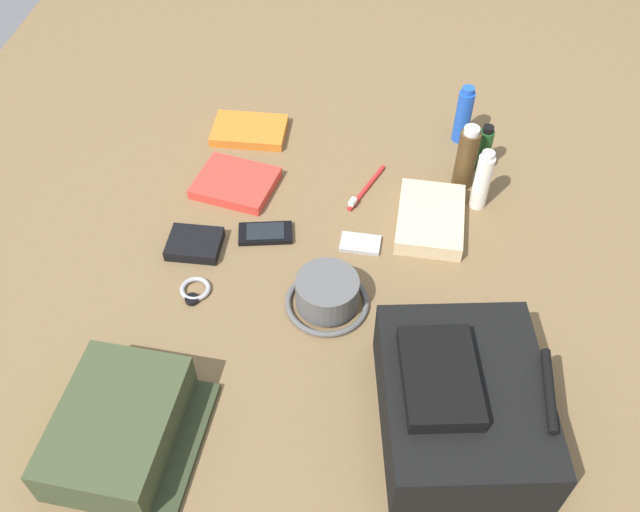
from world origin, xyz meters
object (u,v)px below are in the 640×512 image
shampoo_bottle (484,149)px  toothbrush (365,190)px  cell_phone (265,233)px  toiletry_pouch (121,428)px  cologne_bottle (466,158)px  bucket_hat (327,294)px  paperback_novel (249,131)px  wallet (195,244)px  wristwatch (195,290)px  folded_towel (430,219)px  toothpaste_tube (482,181)px  travel_guidebook (236,183)px  media_player (360,243)px  deodorant_spray (463,115)px  backpack (461,403)px

shampoo_bottle → toothbrush: size_ratio=0.78×
cell_phone → toothbrush: (-0.16, 0.20, 0.00)m
toiletry_pouch → cologne_bottle: (-0.72, 0.56, 0.04)m
shampoo_bottle → cell_phone: 0.54m
bucket_hat → paperback_novel: 0.56m
toiletry_pouch → wallet: size_ratio=2.43×
wristwatch → folded_towel: 0.52m
toiletry_pouch → paperback_novel: 0.83m
toothpaste_tube → travel_guidebook: size_ratio=0.77×
toothbrush → cell_phone: bearing=-50.5°
toiletry_pouch → wallet: (-0.44, 0.01, -0.03)m
media_player → toothpaste_tube: bearing=122.3°
cologne_bottle → paperback_novel: bearing=-102.5°
deodorant_spray → backpack: bearing=-0.5°
media_player → wristwatch: 0.36m
travel_guidebook → cell_phone: travel_guidebook is taller
cologne_bottle → cell_phone: (0.22, -0.42, -0.07)m
bucket_hat → toothbrush: bearing=172.3°
toothpaste_tube → media_player: size_ratio=1.76×
cell_phone → toiletry_pouch: bearing=-16.6°
bucket_hat → wristwatch: bucket_hat is taller
paperback_novel → cell_phone: paperback_novel is taller
deodorant_spray → paperback_novel: 0.52m
toothpaste_tube → cell_phone: bearing=-71.1°
wristwatch → toothbrush: size_ratio=0.45×
backpack → shampoo_bottle: (-0.67, 0.06, -0.01)m
cologne_bottle → toothpaste_tube: cologne_bottle is taller
paperback_novel → wristwatch: bearing=-1.0°
backpack → wristwatch: size_ratio=5.15×
backpack → toothpaste_tube: same height
toiletry_pouch → cell_phone: toiletry_pouch is taller
toiletry_pouch → bucket_hat: (-0.33, 0.30, -0.01)m
toothbrush → cologne_bottle: bearing=104.0°
deodorant_spray → paperback_novel: bearing=-84.5°
bucket_hat → media_player: bearing=163.3°
toothpaste_tube → backpack: bearing=-4.8°
shampoo_bottle → toothbrush: (0.12, -0.26, -0.05)m
toothpaste_tube → paperback_novel: size_ratio=0.84×
toothpaste_tube → cell_phone: (0.15, -0.45, -0.07)m
backpack → media_player: backpack is taller
toothpaste_tube → toothbrush: (-0.01, -0.25, -0.07)m
toiletry_pouch → paperback_novel: bearing=176.9°
shampoo_bottle → paperback_novel: 0.57m
cologne_bottle → cell_phone: bearing=-62.3°
deodorant_spray → toothbrush: (0.22, -0.21, -0.06)m
toiletry_pouch → travel_guidebook: 0.64m
bucket_hat → toothbrush: size_ratio=1.06×
cologne_bottle → paperback_novel: 0.54m
cologne_bottle → cell_phone: 0.48m
toiletry_pouch → cologne_bottle: bearing=141.8°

